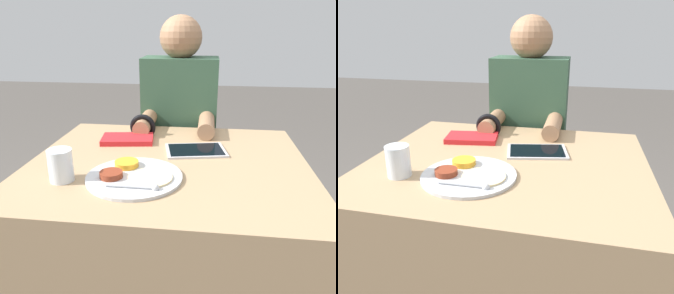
# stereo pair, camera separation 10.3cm
# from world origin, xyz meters

# --- Properties ---
(dining_table) EXTENTS (0.94, 0.81, 0.74)m
(dining_table) POSITION_xyz_m (0.00, 0.00, 0.37)
(dining_table) COLOR #9E7F5B
(dining_table) RESTS_ON ground_plane
(thali_tray) EXTENTS (0.29, 0.29, 0.03)m
(thali_tray) POSITION_xyz_m (-0.09, -0.15, 0.75)
(thali_tray) COLOR #B7BABF
(thali_tray) RESTS_ON dining_table
(red_notebook) EXTENTS (0.22, 0.15, 0.02)m
(red_notebook) POSITION_xyz_m (-0.19, 0.18, 0.75)
(red_notebook) COLOR silver
(red_notebook) RESTS_ON dining_table
(tablet_device) EXTENTS (0.24, 0.19, 0.01)m
(tablet_device) POSITION_xyz_m (0.09, 0.10, 0.75)
(tablet_device) COLOR #B7B7BC
(tablet_device) RESTS_ON dining_table
(person_diner) EXTENTS (0.37, 0.43, 1.23)m
(person_diner) POSITION_xyz_m (-0.01, 0.54, 0.58)
(person_diner) COLOR black
(person_diner) RESTS_ON ground_plane
(drinking_glass) EXTENTS (0.07, 0.07, 0.10)m
(drinking_glass) POSITION_xyz_m (-0.30, -0.19, 0.79)
(drinking_glass) COLOR silver
(drinking_glass) RESTS_ON dining_table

